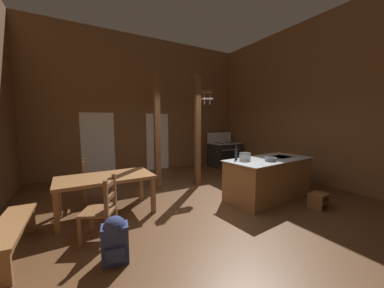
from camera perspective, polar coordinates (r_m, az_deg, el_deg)
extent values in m
cube|color=brown|center=(4.63, 3.45, -17.01)|extent=(8.12, 8.32, 0.10)
cube|color=brown|center=(7.77, -12.26, 10.18)|extent=(8.12, 0.14, 4.67)
cube|color=brown|center=(7.05, 30.37, 9.92)|extent=(0.14, 8.32, 4.67)
cube|color=white|center=(7.39, -24.13, -0.17)|extent=(1.00, 0.01, 2.05)
cube|color=white|center=(7.84, -9.32, 0.62)|extent=(0.84, 0.01, 2.05)
cube|color=olive|center=(5.26, 20.09, -8.78)|extent=(2.18, 1.09, 0.90)
cube|color=#B7BABF|center=(5.16, 20.27, -3.86)|extent=(2.24, 1.16, 0.02)
cube|color=black|center=(5.55, 23.07, -3.20)|extent=(0.56, 0.45, 0.00)
cube|color=black|center=(5.61, 16.26, -11.93)|extent=(1.99, 0.23, 0.10)
cube|color=black|center=(8.44, 8.79, -2.91)|extent=(1.12, 0.80, 0.90)
cube|color=black|center=(8.15, 10.40, -3.49)|extent=(0.93, 0.04, 0.52)
cylinder|color=#B7BABF|center=(8.08, 10.55, -1.56)|extent=(0.83, 0.05, 0.02)
cube|color=#B7BABF|center=(8.38, 8.84, 0.23)|extent=(1.17, 0.84, 0.03)
cube|color=#B7BABF|center=(8.65, 7.45, 1.79)|extent=(1.14, 0.08, 0.40)
cylinder|color=black|center=(8.41, 10.82, 0.35)|extent=(0.21, 0.21, 0.01)
cylinder|color=black|center=(8.11, 8.08, 0.19)|extent=(0.21, 0.21, 0.01)
cylinder|color=black|center=(8.65, 9.57, 0.53)|extent=(0.21, 0.21, 0.01)
cylinder|color=black|center=(8.36, 6.86, 0.38)|extent=(0.21, 0.21, 0.01)
cylinder|color=black|center=(8.28, 12.32, -0.57)|extent=(0.04, 0.03, 0.04)
cylinder|color=black|center=(8.14, 11.13, -0.66)|extent=(0.04, 0.03, 0.04)
cylinder|color=black|center=(8.01, 9.90, -0.75)|extent=(0.04, 0.03, 0.04)
cylinder|color=black|center=(7.88, 8.63, -0.84)|extent=(0.04, 0.03, 0.04)
cube|color=brown|center=(5.81, 1.53, 3.58)|extent=(0.15, 0.15, 3.02)
cube|color=brown|center=(5.95, 3.33, 14.12)|extent=(0.54, 0.13, 0.06)
cylinder|color=#B7BABF|center=(5.94, 3.40, 13.22)|extent=(0.01, 0.01, 0.19)
cylinder|color=#B7BABF|center=(5.92, 3.40, 12.14)|extent=(0.20, 0.20, 0.04)
cylinder|color=#B7BABF|center=(5.92, 3.39, 11.37)|extent=(0.02, 0.02, 0.14)
cylinder|color=#B7BABF|center=(6.02, 4.90, 13.15)|extent=(0.01, 0.01, 0.18)
cylinder|color=#B7BABF|center=(6.01, 4.89, 12.11)|extent=(0.21, 0.21, 0.04)
cylinder|color=#B7BABF|center=(6.00, 4.89, 11.35)|extent=(0.02, 0.02, 0.14)
cube|color=brown|center=(5.51, -9.45, 3.37)|extent=(0.14, 0.14, 3.02)
cube|color=brown|center=(5.14, 31.20, -11.59)|extent=(0.39, 0.32, 0.04)
cube|color=brown|center=(5.04, 30.39, -13.67)|extent=(0.07, 0.28, 0.26)
cube|color=brown|center=(5.32, 31.79, -12.71)|extent=(0.07, 0.28, 0.26)
cube|color=brown|center=(5.18, 31.11, -13.15)|extent=(0.35, 0.32, 0.03)
cube|color=olive|center=(4.33, -22.41, -8.46)|extent=(1.72, 0.93, 0.06)
cube|color=olive|center=(4.78, -32.57, -12.24)|extent=(0.08, 0.08, 0.68)
cube|color=olive|center=(4.96, -13.70, -10.76)|extent=(0.08, 0.08, 0.68)
cube|color=olive|center=(4.04, -32.90, -15.57)|extent=(0.08, 0.08, 0.68)
cube|color=olive|center=(4.26, -10.52, -13.56)|extent=(0.08, 0.08, 0.68)
cube|color=brown|center=(5.18, -24.95, -9.42)|extent=(0.46, 0.46, 0.04)
cube|color=brown|center=(5.43, -22.86, -11.08)|extent=(0.05, 0.05, 0.41)
cube|color=brown|center=(5.07, -22.57, -12.31)|extent=(0.05, 0.05, 0.41)
cube|color=brown|center=(5.35, -27.09, -8.53)|extent=(0.05, 0.05, 0.95)
cube|color=brown|center=(4.98, -27.12, -9.59)|extent=(0.05, 0.05, 0.95)
cube|color=brown|center=(5.09, -27.30, -5.06)|extent=(0.06, 0.38, 0.07)
cube|color=brown|center=(5.13, -27.20, -7.15)|extent=(0.06, 0.38, 0.07)
cube|color=brown|center=(3.59, -24.13, -16.29)|extent=(0.59, 0.59, 0.04)
cube|color=brown|center=(3.59, -28.13, -20.40)|extent=(0.07, 0.07, 0.41)
cube|color=brown|center=(3.91, -25.70, -18.07)|extent=(0.07, 0.07, 0.41)
cube|color=brown|center=(3.35, -22.18, -17.05)|extent=(0.07, 0.07, 0.95)
cube|color=brown|center=(3.68, -20.23, -14.81)|extent=(0.07, 0.07, 0.95)
cube|color=brown|center=(3.40, -21.39, -10.15)|extent=(0.20, 0.36, 0.07)
cube|color=brown|center=(3.45, -21.27, -13.18)|extent=(0.20, 0.36, 0.07)
cube|color=olive|center=(3.78, -41.04, -16.29)|extent=(0.41, 1.42, 0.04)
cube|color=olive|center=(4.45, -38.87, -15.89)|extent=(0.31, 0.07, 0.40)
cube|color=olive|center=(3.90, -40.71, -20.39)|extent=(0.10, 1.22, 0.06)
cube|color=navy|center=(3.07, -20.13, -24.07)|extent=(0.35, 0.27, 0.48)
cube|color=navy|center=(3.00, -20.08, -26.50)|extent=(0.23, 0.10, 0.17)
cylinder|color=black|center=(3.18, -18.24, -22.88)|extent=(0.05, 0.05, 0.38)
cylinder|color=black|center=(3.19, -21.99, -22.99)|extent=(0.05, 0.05, 0.38)
sphere|color=navy|center=(2.97, -20.30, -20.39)|extent=(0.31, 0.31, 0.27)
cylinder|color=#B7BABF|center=(4.75, 14.19, -3.40)|extent=(0.25, 0.25, 0.16)
cylinder|color=black|center=(4.74, 14.22, -2.38)|extent=(0.26, 0.26, 0.01)
cylinder|color=#B7BABF|center=(4.65, 12.98, -3.06)|extent=(0.05, 0.02, 0.02)
cylinder|color=#B7BABF|center=(4.84, 15.39, -2.77)|extent=(0.05, 0.02, 0.02)
cylinder|color=slate|center=(4.84, 20.59, -3.90)|extent=(0.23, 0.23, 0.08)
cylinder|color=black|center=(4.84, 20.61, -3.40)|extent=(0.19, 0.19, 0.00)
cylinder|color=#1E2328|center=(4.78, 11.93, -2.70)|extent=(0.07, 0.07, 0.26)
cylinder|color=#1E2328|center=(4.75, 11.97, -0.62)|extent=(0.03, 0.03, 0.09)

